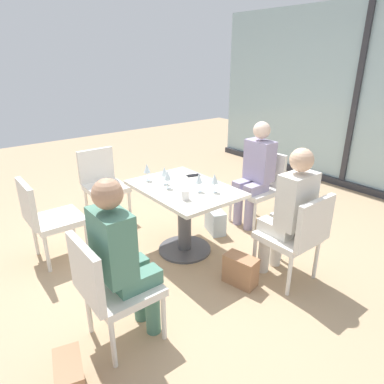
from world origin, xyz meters
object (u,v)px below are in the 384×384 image
object	(u,v)px
dining_table_main	(184,206)
wine_glass_3	(167,176)
person_front_right	(122,254)
handbag_2	(215,221)
wine_glass_1	(215,179)
chair_side_end	(102,180)
wine_glass_4	(199,179)
wine_glass_0	(164,172)
handbag_0	(70,380)
chair_far_right	(297,234)
person_near_window	(255,169)
handbag_1	(240,270)
chair_front_left	(47,216)
person_far_right	(290,209)
chair_near_window	(260,184)
coffee_cup	(185,195)
wine_glass_2	(147,169)
chair_front_right	(110,285)
cell_phone_on_table	(193,175)

from	to	relation	value
dining_table_main	wine_glass_3	bearing A→B (deg)	-115.88
person_front_right	handbag_2	bearing A→B (deg)	116.74
wine_glass_1	chair_side_end	bearing A→B (deg)	-164.26
dining_table_main	wine_glass_4	world-z (taller)	wine_glass_4
person_front_right	chair_side_end	bearing A→B (deg)	159.36
wine_glass_0	handbag_0	xyz separation A→B (m)	(1.13, -1.47, -0.72)
wine_glass_1	dining_table_main	bearing A→B (deg)	-153.72
chair_far_right	wine_glass_0	xyz separation A→B (m)	(-1.24, -0.56, 0.37)
handbag_0	person_near_window	bearing A→B (deg)	124.45
handbag_0	handbag_1	world-z (taller)	same
wine_glass_4	chair_far_right	bearing A→B (deg)	26.17
person_front_right	handbag_0	xyz separation A→B (m)	(0.25, -0.52, -0.56)
chair_front_left	person_far_right	distance (m)	2.32
chair_near_window	wine_glass_1	xyz separation A→B (m)	(0.29, -1.02, 0.37)
chair_front_left	chair_side_end	bearing A→B (deg)	125.09
chair_front_left	coffee_cup	distance (m)	1.40
wine_glass_0	wine_glass_4	size ratio (longest dim) A/B	1.00
coffee_cup	handbag_0	bearing A→B (deg)	-63.97
person_near_window	wine_glass_4	bearing A→B (deg)	-79.56
person_near_window	handbag_0	distance (m)	2.86
wine_glass_3	coffee_cup	size ratio (longest dim) A/B	2.06
chair_near_window	wine_glass_0	world-z (taller)	wine_glass_0
dining_table_main	coffee_cup	xyz separation A→B (m)	(0.26, -0.19, 0.26)
dining_table_main	wine_glass_2	distance (m)	0.55
coffee_cup	handbag_2	bearing A→B (deg)	117.13
chair_front_right	chair_near_window	size ratio (longest dim) A/B	1.00
coffee_cup	chair_front_right	bearing A→B (deg)	-66.18
chair_near_window	person_far_right	distance (m)	1.20
handbag_2	wine_glass_0	bearing A→B (deg)	-77.57
chair_front_right	handbag_2	size ratio (longest dim) A/B	2.90
dining_table_main	handbag_1	xyz separation A→B (m)	(0.78, 0.05, -0.38)
cell_phone_on_table	person_front_right	bearing A→B (deg)	-39.19
handbag_0	handbag_2	xyz separation A→B (m)	(-1.05, 2.11, 0.00)
chair_near_window	wine_glass_2	bearing A→B (deg)	-105.86
chair_front_right	chair_front_left	xyz separation A→B (m)	(-1.39, 0.00, 0.00)
dining_table_main	chair_near_window	bearing A→B (deg)	90.00
chair_far_right	chair_front_left	distance (m)	2.39
wine_glass_2	coffee_cup	distance (m)	0.66
cell_phone_on_table	handbag_2	bearing A→B (deg)	83.44
person_front_right	wine_glass_2	xyz separation A→B (m)	(-1.08, 0.87, 0.16)
chair_side_end	handbag_2	world-z (taller)	chair_side_end
person_far_right	handbag_1	size ratio (longest dim) A/B	4.20
person_far_right	wine_glass_0	distance (m)	1.27
chair_near_window	wine_glass_4	xyz separation A→B (m)	(0.19, -1.13, 0.37)
chair_near_window	person_far_right	size ratio (longest dim) A/B	0.69
wine_glass_2	handbag_2	bearing A→B (deg)	68.76
wine_glass_0	chair_front_right	bearing A→B (deg)	-50.12
chair_front_right	person_far_right	world-z (taller)	person_far_right
chair_side_end	coffee_cup	bearing A→B (deg)	4.37
wine_glass_4	coffee_cup	bearing A→B (deg)	-71.33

